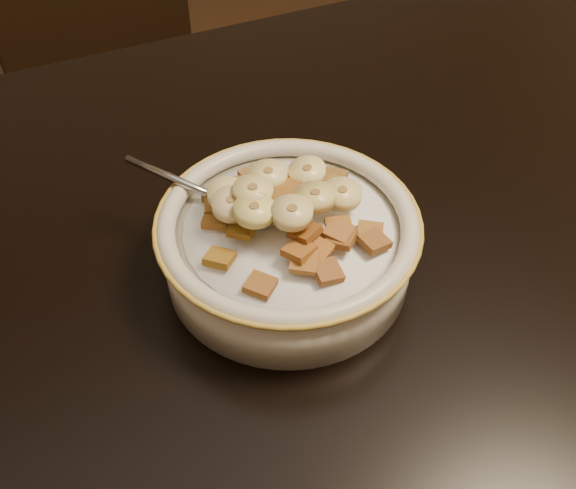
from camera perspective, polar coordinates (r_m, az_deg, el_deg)
name	(u,v)px	position (r m, az deg, el deg)	size (l,w,h in m)	color
table	(433,259)	(0.59, 12.76, -1.29)	(1.40, 0.90, 0.04)	black
chair	(131,128)	(1.28, -13.77, 10.06)	(0.38, 0.38, 0.86)	black
cereal_bowl	(288,249)	(0.53, 0.00, -0.43)	(0.20, 0.20, 0.05)	beige
milk	(288,228)	(0.51, 0.00, 1.44)	(0.17, 0.17, 0.00)	white
spoon	(251,213)	(0.52, -3.28, 2.81)	(0.04, 0.05, 0.01)	#9CA4AE
cereal_square_0	(339,229)	(0.50, 4.57, 1.41)	(0.02, 0.02, 0.01)	#975E20
cereal_square_1	(243,228)	(0.49, -4.05, 1.50)	(0.02, 0.02, 0.01)	brown
cereal_square_2	(299,251)	(0.47, 1.00, -0.54)	(0.02, 0.02, 0.01)	#96511E
cereal_square_3	(370,233)	(0.50, 7.30, 1.04)	(0.02, 0.02, 0.01)	#98631D
cereal_square_4	(305,231)	(0.48, 1.50, 1.18)	(0.02, 0.02, 0.01)	brown
cereal_square_5	(230,211)	(0.51, -5.14, 3.03)	(0.02, 0.02, 0.01)	#965823
cereal_square_6	(334,177)	(0.55, 4.09, 5.97)	(0.02, 0.02, 0.01)	brown
cereal_square_7	(216,220)	(0.51, -6.45, 2.20)	(0.02, 0.02, 0.01)	#95582A
cereal_square_8	(253,175)	(0.55, -3.10, 6.15)	(0.02, 0.02, 0.01)	olive
cereal_square_9	(318,188)	(0.52, 2.72, 5.08)	(0.02, 0.02, 0.01)	brown
cereal_square_10	(317,250)	(0.48, 2.60, -0.49)	(0.02, 0.02, 0.01)	#98591C
cereal_square_11	(260,285)	(0.46, -2.48, -3.64)	(0.02, 0.02, 0.01)	brown
cereal_square_12	(259,209)	(0.50, -2.57, 3.19)	(0.02, 0.02, 0.01)	brown
cereal_square_13	(217,195)	(0.53, -6.32, 4.42)	(0.02, 0.02, 0.01)	brown
cereal_square_14	(339,232)	(0.49, 4.54, 1.12)	(0.02, 0.02, 0.01)	#955B2C
cereal_square_15	(328,187)	(0.53, 3.57, 5.14)	(0.02, 0.02, 0.01)	brown
cereal_square_16	(307,181)	(0.54, 1.69, 5.63)	(0.02, 0.02, 0.01)	brown
cereal_square_17	(305,261)	(0.47, 1.49, -1.51)	(0.02, 0.02, 0.01)	brown
cereal_square_18	(279,203)	(0.50, -0.77, 3.72)	(0.02, 0.02, 0.01)	brown
cereal_square_19	(281,186)	(0.52, -0.65, 5.21)	(0.02, 0.02, 0.01)	brown
cereal_square_20	(341,238)	(0.49, 4.75, 0.55)	(0.02, 0.02, 0.01)	brown
cereal_square_21	(220,258)	(0.48, -6.11, -1.20)	(0.02, 0.02, 0.01)	brown
cereal_square_22	(243,185)	(0.53, -3.99, 5.26)	(0.02, 0.02, 0.01)	brown
cereal_square_23	(266,208)	(0.50, -1.97, 3.29)	(0.02, 0.02, 0.01)	brown
cereal_square_24	(374,241)	(0.49, 7.67, 0.29)	(0.02, 0.02, 0.01)	brown
cereal_square_25	(291,189)	(0.51, 0.30, 4.99)	(0.02, 0.02, 0.01)	brown
cereal_square_26	(217,206)	(0.52, -6.29, 3.44)	(0.02, 0.02, 0.01)	#996318
cereal_square_27	(327,271)	(0.47, 3.53, -2.40)	(0.02, 0.02, 0.01)	brown
cereal_square_28	(287,183)	(0.53, -0.09, 5.46)	(0.02, 0.02, 0.01)	brown
banana_slice_0	(250,200)	(0.50, -3.41, 3.97)	(0.03, 0.03, 0.01)	#D5BD8A
banana_slice_1	(227,194)	(0.51, -5.45, 4.47)	(0.03, 0.03, 0.01)	beige
banana_slice_2	(232,204)	(0.49, -5.03, 3.61)	(0.03, 0.03, 0.01)	#C9B887
banana_slice_3	(342,194)	(0.51, 4.84, 4.49)	(0.03, 0.03, 0.01)	#E6C773
banana_slice_4	(315,197)	(0.49, 2.42, 4.25)	(0.03, 0.03, 0.01)	tan
banana_slice_5	(253,192)	(0.49, -3.13, 4.71)	(0.03, 0.03, 0.01)	#F7E195
banana_slice_6	(269,175)	(0.52, -1.74, 6.20)	(0.03, 0.03, 0.01)	beige
banana_slice_7	(292,213)	(0.47, 0.38, 2.84)	(0.03, 0.03, 0.01)	tan
banana_slice_8	(255,210)	(0.48, -2.99, 3.04)	(0.03, 0.03, 0.01)	#FDF07C
banana_slice_9	(307,172)	(0.53, 1.70, 6.44)	(0.03, 0.03, 0.01)	#F6E19B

